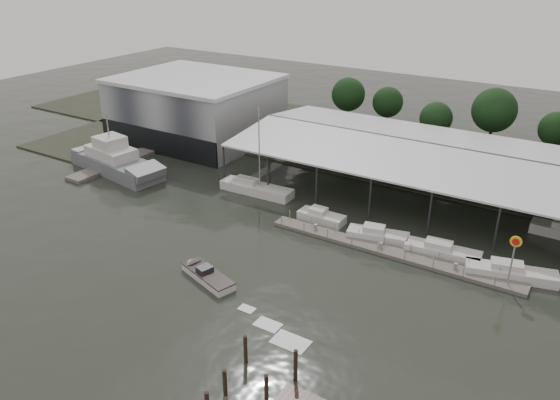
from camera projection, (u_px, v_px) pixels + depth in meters
The scene contains 17 objects.
ground at pixel (220, 256), 57.86m from camera, with size 200.00×200.00×0.00m, color #242A22.
land_strip_far at pixel (376, 146), 90.16m from camera, with size 140.00×30.00×0.30m.
land_strip_west at pixel (148, 126), 100.21m from camera, with size 20.00×40.00×0.30m.
storage_warehouse at pixel (196, 108), 92.21m from camera, with size 24.50×20.50×10.50m.
covered_boat_shed at pixel (462, 154), 68.66m from camera, with size 58.24×24.00×6.96m.
trawler_dock at pixel (120, 161), 83.00m from camera, with size 3.00×18.00×0.50m.
floating_dock at pixel (389, 252), 58.24m from camera, with size 28.00×2.00×1.40m.
shell_fuel_sign at pixel (514, 252), 50.89m from camera, with size 1.10×0.18×5.55m.
grey_trawler at pixel (117, 162), 79.07m from camera, with size 17.41×7.52×8.84m.
white_sailboat at pixel (256, 189), 72.60m from camera, with size 10.28×2.97×11.96m.
speedboat_underway at pixel (205, 274), 53.95m from camera, with size 17.81×7.14×2.00m.
moored_cruiser_0 at pixel (321, 217), 65.01m from camera, with size 5.66×2.24×1.70m.
moored_cruiser_1 at pixel (377, 235), 60.84m from camera, with size 7.04×3.58×1.70m.
moored_cruiser_2 at pixel (442, 251), 57.59m from camera, with size 7.99×2.90×1.70m.
moored_cruiser_3 at pixel (510, 272), 53.82m from camera, with size 8.92×4.28×1.70m.
mooring_pilings at pixel (245, 388), 39.08m from camera, with size 4.64×7.15×3.49m.
horizon_tree_line at pixel (546, 124), 80.45m from camera, with size 69.71×11.62×11.22m.
Camera 1 is at (31.94, -39.09, 29.57)m, focal length 35.00 mm.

